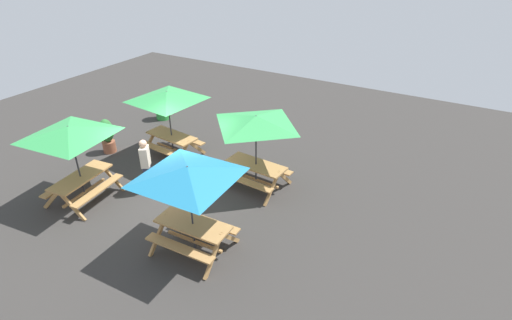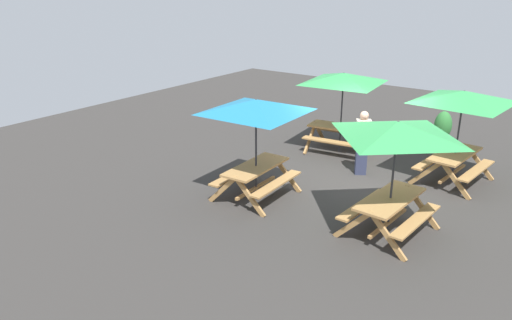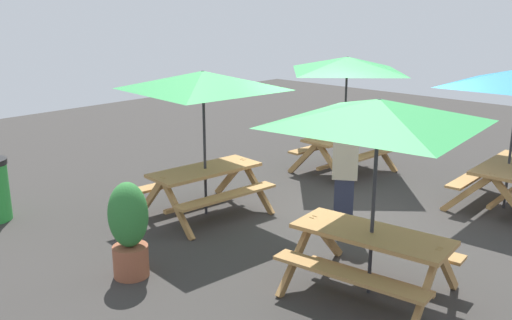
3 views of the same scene
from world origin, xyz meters
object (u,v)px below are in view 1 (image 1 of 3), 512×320
(person_standing, at_px, (146,165))
(picnic_table_0, at_px, (70,137))
(trash_bin_green, at_px, (162,107))
(potted_plant_0, at_px, (107,135))
(picnic_table_2, at_px, (188,179))
(picnic_table_3, at_px, (168,101))
(picnic_table_1, at_px, (256,126))

(person_standing, bearing_deg, picnic_table_0, -78.36)
(trash_bin_green, distance_m, person_standing, 5.44)
(potted_plant_0, relative_size, person_standing, 0.73)
(picnic_table_2, distance_m, picnic_table_3, 4.94)
(picnic_table_0, bearing_deg, picnic_table_3, 165.95)
(trash_bin_green, bearing_deg, person_standing, 127.26)
(picnic_table_1, height_order, picnic_table_2, same)
(picnic_table_2, relative_size, trash_bin_green, 2.88)
(picnic_table_1, relative_size, potted_plant_0, 1.91)
(picnic_table_0, xyz_separation_m, picnic_table_2, (-4.01, 0.10, 0.00))
(picnic_table_2, distance_m, trash_bin_green, 8.40)
(picnic_table_2, height_order, person_standing, picnic_table_2)
(trash_bin_green, relative_size, person_standing, 0.59)
(picnic_table_0, xyz_separation_m, picnic_table_3, (-0.45, -3.32, 0.00))
(potted_plant_0, distance_m, person_standing, 3.16)
(picnic_table_3, xyz_separation_m, person_standing, (-0.84, 2.07, -1.10))
(picnic_table_2, bearing_deg, picnic_table_3, -45.98)
(trash_bin_green, bearing_deg, picnic_table_0, 109.71)
(trash_bin_green, xyz_separation_m, potted_plant_0, (-0.36, 3.18, 0.14))
(picnic_table_3, distance_m, potted_plant_0, 2.65)
(picnic_table_1, bearing_deg, picnic_table_0, 41.95)
(picnic_table_2, distance_m, potted_plant_0, 6.32)
(potted_plant_0, bearing_deg, picnic_table_0, 124.34)
(picnic_table_1, xyz_separation_m, person_standing, (2.61, 1.79, -1.10))
(picnic_table_0, xyz_separation_m, picnic_table_1, (-3.90, -3.04, 0.00))
(picnic_table_1, height_order, trash_bin_green, picnic_table_1)
(picnic_table_3, xyz_separation_m, potted_plant_0, (2.09, 0.92, -1.35))
(picnic_table_0, relative_size, picnic_table_3, 1.00)
(picnic_table_3, bearing_deg, potted_plant_0, 29.76)
(picnic_table_0, height_order, picnic_table_1, same)
(picnic_table_0, height_order, picnic_table_3, same)
(trash_bin_green, height_order, potted_plant_0, potted_plant_0)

